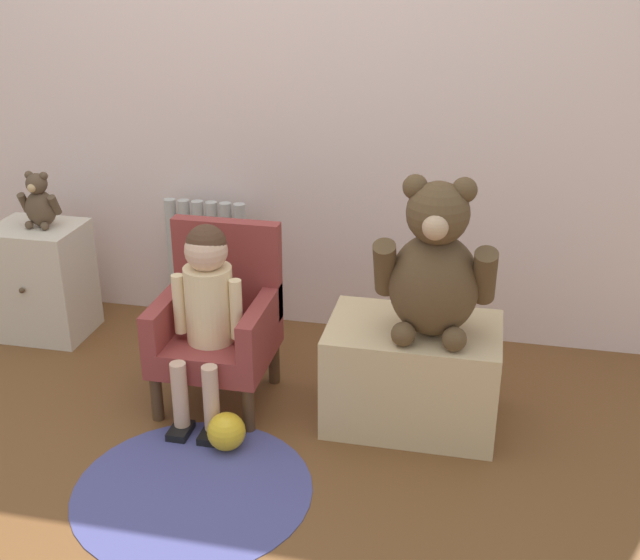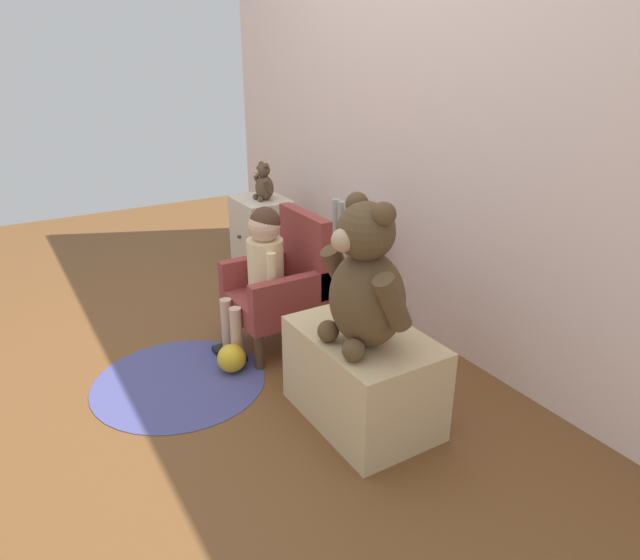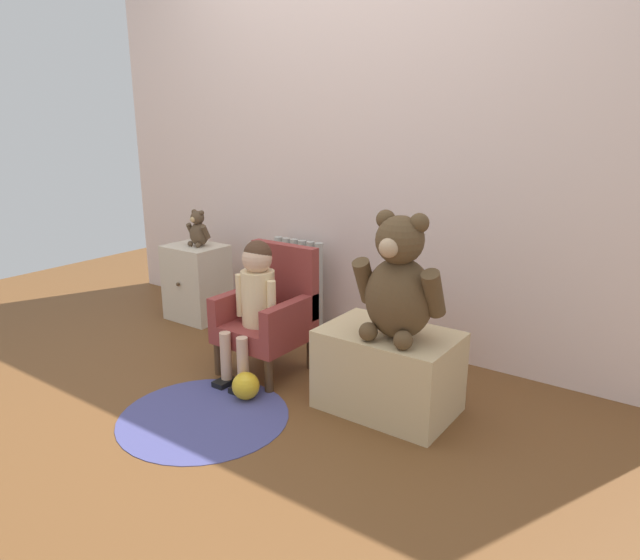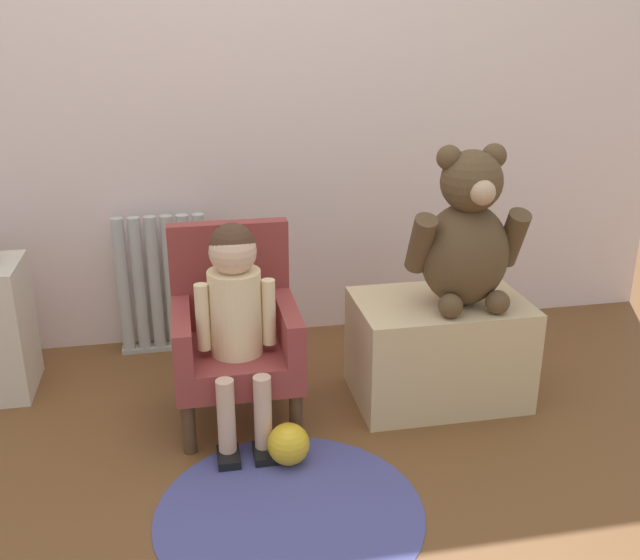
{
  "view_description": "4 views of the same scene",
  "coord_description": "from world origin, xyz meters",
  "px_view_note": "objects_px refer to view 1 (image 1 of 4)",
  "views": [
    {
      "loc": [
        0.86,
        -2.06,
        1.62
      ],
      "look_at": [
        0.32,
        0.45,
        0.5
      ],
      "focal_mm": 45.0,
      "sensor_mm": 36.0,
      "label": 1
    },
    {
      "loc": [
        2.21,
        -0.72,
        1.39
      ],
      "look_at": [
        0.32,
        0.42,
        0.47
      ],
      "focal_mm": 32.0,
      "sensor_mm": 36.0,
      "label": 2
    },
    {
      "loc": [
        1.78,
        -1.69,
        1.29
      ],
      "look_at": [
        0.26,
        0.44,
        0.54
      ],
      "focal_mm": 32.0,
      "sensor_mm": 36.0,
      "label": 3
    },
    {
      "loc": [
        -0.2,
        -1.76,
        1.31
      ],
      "look_at": [
        0.24,
        0.45,
        0.47
      ],
      "focal_mm": 40.0,
      "sensor_mm": 36.0,
      "label": 4
    }
  ],
  "objects_px": {
    "child_figure": "(206,296)",
    "toy_ball": "(226,431)",
    "floor_rug": "(193,489)",
    "child_armchair": "(219,320)",
    "small_teddy_bear": "(40,202)",
    "low_bench": "(412,374)",
    "large_teddy_bear": "(435,268)",
    "small_dresser": "(43,281)",
    "radiator": "(208,265)"
  },
  "relations": [
    {
      "from": "child_figure",
      "to": "toy_ball",
      "type": "bearing_deg",
      "value": -60.49
    },
    {
      "from": "floor_rug",
      "to": "child_armchair",
      "type": "bearing_deg",
      "value": 99.24
    },
    {
      "from": "small_teddy_bear",
      "to": "toy_ball",
      "type": "relative_size",
      "value": 1.78
    },
    {
      "from": "low_bench",
      "to": "large_teddy_bear",
      "type": "distance_m",
      "value": 0.43
    },
    {
      "from": "child_figure",
      "to": "small_teddy_bear",
      "type": "height_order",
      "value": "small_teddy_bear"
    },
    {
      "from": "child_figure",
      "to": "toy_ball",
      "type": "xyz_separation_m",
      "value": [
        0.13,
        -0.23,
        -0.39
      ]
    },
    {
      "from": "small_teddy_bear",
      "to": "toy_ball",
      "type": "bearing_deg",
      "value": -33.76
    },
    {
      "from": "child_figure",
      "to": "floor_rug",
      "type": "bearing_deg",
      "value": -78.63
    },
    {
      "from": "small_dresser",
      "to": "child_armchair",
      "type": "height_order",
      "value": "child_armchair"
    },
    {
      "from": "radiator",
      "to": "small_teddy_bear",
      "type": "relative_size",
      "value": 2.45
    },
    {
      "from": "radiator",
      "to": "floor_rug",
      "type": "relative_size",
      "value": 0.75
    },
    {
      "from": "child_figure",
      "to": "small_teddy_bear",
      "type": "xyz_separation_m",
      "value": [
        -0.87,
        0.44,
        0.14
      ]
    },
    {
      "from": "child_armchair",
      "to": "floor_rug",
      "type": "height_order",
      "value": "child_armchair"
    },
    {
      "from": "small_dresser",
      "to": "floor_rug",
      "type": "xyz_separation_m",
      "value": [
        1.0,
        -0.9,
        -0.24
      ]
    },
    {
      "from": "small_dresser",
      "to": "low_bench",
      "type": "distance_m",
      "value": 1.66
    },
    {
      "from": "radiator",
      "to": "low_bench",
      "type": "distance_m",
      "value": 1.13
    },
    {
      "from": "child_armchair",
      "to": "child_figure",
      "type": "relative_size",
      "value": 0.92
    },
    {
      "from": "radiator",
      "to": "large_teddy_bear",
      "type": "relative_size",
      "value": 1.05
    },
    {
      "from": "child_armchair",
      "to": "small_teddy_bear",
      "type": "bearing_deg",
      "value": 159.13
    },
    {
      "from": "low_bench",
      "to": "toy_ball",
      "type": "bearing_deg",
      "value": -152.38
    },
    {
      "from": "small_dresser",
      "to": "low_bench",
      "type": "bearing_deg",
      "value": -12.19
    },
    {
      "from": "radiator",
      "to": "low_bench",
      "type": "bearing_deg",
      "value": -31.32
    },
    {
      "from": "small_teddy_bear",
      "to": "small_dresser",
      "type": "bearing_deg",
      "value": -163.06
    },
    {
      "from": "radiator",
      "to": "floor_rug",
      "type": "bearing_deg",
      "value": -73.47
    },
    {
      "from": "low_bench",
      "to": "floor_rug",
      "type": "xyz_separation_m",
      "value": [
        -0.62,
        -0.55,
        -0.18
      ]
    },
    {
      "from": "floor_rug",
      "to": "toy_ball",
      "type": "relative_size",
      "value": 5.76
    },
    {
      "from": "child_figure",
      "to": "low_bench",
      "type": "distance_m",
      "value": 0.77
    },
    {
      "from": "large_teddy_bear",
      "to": "small_teddy_bear",
      "type": "relative_size",
      "value": 2.34
    },
    {
      "from": "floor_rug",
      "to": "toy_ball",
      "type": "bearing_deg",
      "value": 81.81
    },
    {
      "from": "radiator",
      "to": "toy_ball",
      "type": "height_order",
      "value": "radiator"
    },
    {
      "from": "child_armchair",
      "to": "large_teddy_bear",
      "type": "xyz_separation_m",
      "value": [
        0.78,
        -0.07,
        0.31
      ]
    },
    {
      "from": "floor_rug",
      "to": "large_teddy_bear",
      "type": "bearing_deg",
      "value": 36.49
    },
    {
      "from": "floor_rug",
      "to": "toy_ball",
      "type": "distance_m",
      "value": 0.25
    },
    {
      "from": "low_bench",
      "to": "child_figure",
      "type": "bearing_deg",
      "value": -173.45
    },
    {
      "from": "child_armchair",
      "to": "toy_ball",
      "type": "distance_m",
      "value": 0.43
    },
    {
      "from": "radiator",
      "to": "floor_rug",
      "type": "distance_m",
      "value": 1.21
    },
    {
      "from": "radiator",
      "to": "small_teddy_bear",
      "type": "distance_m",
      "value": 0.74
    },
    {
      "from": "radiator",
      "to": "toy_ball",
      "type": "xyz_separation_m",
      "value": [
        0.37,
        -0.89,
        -0.22
      ]
    },
    {
      "from": "child_figure",
      "to": "floor_rug",
      "type": "distance_m",
      "value": 0.66
    },
    {
      "from": "small_teddy_bear",
      "to": "floor_rug",
      "type": "bearing_deg",
      "value": -43.24
    },
    {
      "from": "small_dresser",
      "to": "toy_ball",
      "type": "xyz_separation_m",
      "value": [
        1.03,
        -0.66,
        -0.18
      ]
    },
    {
      "from": "floor_rug",
      "to": "low_bench",
      "type": "bearing_deg",
      "value": 41.27
    },
    {
      "from": "child_armchair",
      "to": "toy_ball",
      "type": "relative_size",
      "value": 4.97
    },
    {
      "from": "low_bench",
      "to": "small_teddy_bear",
      "type": "relative_size",
      "value": 2.55
    },
    {
      "from": "child_figure",
      "to": "small_teddy_bear",
      "type": "relative_size",
      "value": 3.03
    },
    {
      "from": "small_dresser",
      "to": "child_figure",
      "type": "xyz_separation_m",
      "value": [
        0.9,
        -0.43,
        0.21
      ]
    },
    {
      "from": "low_bench",
      "to": "toy_ball",
      "type": "relative_size",
      "value": 4.52
    },
    {
      "from": "radiator",
      "to": "child_figure",
      "type": "height_order",
      "value": "child_figure"
    },
    {
      "from": "large_teddy_bear",
      "to": "radiator",
      "type": "bearing_deg",
      "value": 148.39
    },
    {
      "from": "floor_rug",
      "to": "toy_ball",
      "type": "height_order",
      "value": "toy_ball"
    }
  ]
}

